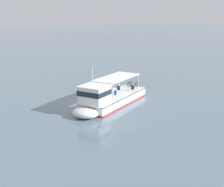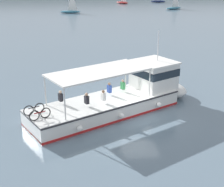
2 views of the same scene
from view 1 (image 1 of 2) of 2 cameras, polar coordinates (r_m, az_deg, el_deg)
The scene contains 2 objects.
ground_plane at distance 38.22m, azimuth -3.11°, elevation -2.08°, with size 400.00×400.00×0.00m, color slate.
ferry_main at distance 37.17m, azimuth -0.78°, elevation -0.91°, with size 12.66×8.72×5.32m.
Camera 1 is at (17.61, 32.14, 10.83)m, focal length 51.60 mm.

